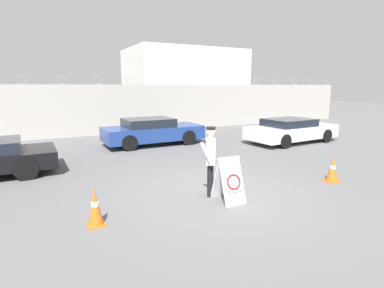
{
  "coord_description": "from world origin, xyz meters",
  "views": [
    {
      "loc": [
        -4.05,
        -6.3,
        2.76
      ],
      "look_at": [
        0.16,
        1.86,
        0.96
      ],
      "focal_mm": 28.0,
      "sensor_mm": 36.0,
      "label": 1
    }
  ],
  "objects_px": {
    "traffic_cone_mid": "(95,207)",
    "parked_car_far_side": "(291,130)",
    "security_guard": "(210,158)",
    "traffic_cone_near": "(333,169)",
    "parked_car_rear_sedan": "(152,131)",
    "barricade_sign": "(229,180)"
  },
  "relations": [
    {
      "from": "traffic_cone_near",
      "to": "traffic_cone_mid",
      "type": "xyz_separation_m",
      "value": [
        -6.65,
        0.26,
        0.02
      ]
    },
    {
      "from": "traffic_cone_near",
      "to": "parked_car_far_side",
      "type": "xyz_separation_m",
      "value": [
        3.52,
        5.13,
        0.24
      ]
    },
    {
      "from": "security_guard",
      "to": "traffic_cone_near",
      "type": "bearing_deg",
      "value": 109.1
    },
    {
      "from": "traffic_cone_near",
      "to": "parked_car_far_side",
      "type": "distance_m",
      "value": 6.22
    },
    {
      "from": "security_guard",
      "to": "traffic_cone_mid",
      "type": "distance_m",
      "value": 2.98
    },
    {
      "from": "parked_car_rear_sedan",
      "to": "barricade_sign",
      "type": "bearing_deg",
      "value": -96.88
    },
    {
      "from": "barricade_sign",
      "to": "traffic_cone_near",
      "type": "bearing_deg",
      "value": -0.24
    },
    {
      "from": "traffic_cone_mid",
      "to": "parked_car_rear_sedan",
      "type": "bearing_deg",
      "value": 62.46
    },
    {
      "from": "traffic_cone_near",
      "to": "traffic_cone_mid",
      "type": "height_order",
      "value": "traffic_cone_mid"
    },
    {
      "from": "barricade_sign",
      "to": "traffic_cone_near",
      "type": "xyz_separation_m",
      "value": [
        3.55,
        -0.11,
        -0.17
      ]
    },
    {
      "from": "barricade_sign",
      "to": "security_guard",
      "type": "bearing_deg",
      "value": 111.47
    },
    {
      "from": "traffic_cone_mid",
      "to": "parked_car_far_side",
      "type": "relative_size",
      "value": 0.17
    },
    {
      "from": "traffic_cone_near",
      "to": "parked_car_rear_sedan",
      "type": "xyz_separation_m",
      "value": [
        -2.75,
        7.74,
        0.28
      ]
    },
    {
      "from": "security_guard",
      "to": "parked_car_rear_sedan",
      "type": "xyz_separation_m",
      "value": [
        1.01,
        7.08,
        -0.34
      ]
    },
    {
      "from": "security_guard",
      "to": "traffic_cone_mid",
      "type": "bearing_deg",
      "value": -52.95
    },
    {
      "from": "security_guard",
      "to": "parked_car_far_side",
      "type": "height_order",
      "value": "security_guard"
    },
    {
      "from": "security_guard",
      "to": "parked_car_rear_sedan",
      "type": "bearing_deg",
      "value": -158.96
    },
    {
      "from": "parked_car_rear_sedan",
      "to": "traffic_cone_mid",
      "type": "bearing_deg",
      "value": -118.41
    },
    {
      "from": "barricade_sign",
      "to": "traffic_cone_mid",
      "type": "height_order",
      "value": "barricade_sign"
    },
    {
      "from": "traffic_cone_near",
      "to": "traffic_cone_mid",
      "type": "distance_m",
      "value": 6.66
    },
    {
      "from": "barricade_sign",
      "to": "traffic_cone_near",
      "type": "relative_size",
      "value": 1.46
    },
    {
      "from": "parked_car_far_side",
      "to": "security_guard",
      "type": "bearing_deg",
      "value": -151.86
    }
  ]
}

